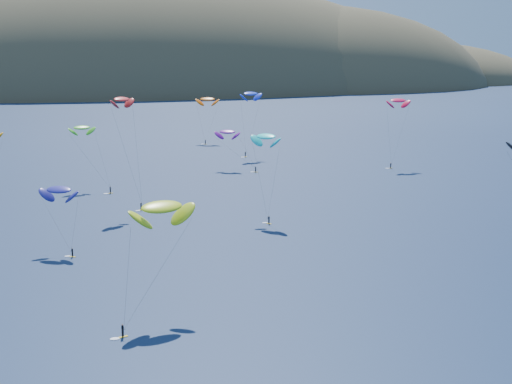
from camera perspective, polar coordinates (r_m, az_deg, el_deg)
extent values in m
ellipsoid|color=#3D3526|center=(622.80, -10.18, 7.11)|extent=(600.00, 300.00, 210.00)
ellipsoid|color=#3D3526|center=(633.68, 4.65, 7.64)|extent=(320.00, 220.00, 156.00)
ellipsoid|color=#3D3526|center=(716.29, 12.86, 8.24)|extent=(240.00, 180.00, 84.00)
cube|color=gold|center=(100.86, -10.61, -11.33)|extent=(1.47, 0.84, 0.08)
cylinder|color=black|center=(100.51, -10.63, -10.86)|extent=(0.33, 0.33, 1.51)
sphere|color=#8C6047|center=(100.17, -10.65, -10.40)|extent=(0.25, 0.25, 0.25)
ellipsoid|color=#C0D71A|center=(105.86, -7.55, -1.19)|extent=(10.94, 7.63, 5.56)
cube|color=gold|center=(191.79, -11.57, -0.10)|extent=(1.49, 0.70, 0.08)
cylinder|color=black|center=(191.60, -11.58, 0.17)|extent=(0.34, 0.34, 1.54)
sphere|color=#8C6047|center=(191.42, -11.59, 0.43)|extent=(0.26, 0.26, 0.26)
ellipsoid|color=#4AC82A|center=(200.17, -13.77, 5.03)|extent=(7.51, 4.62, 3.90)
cube|color=gold|center=(246.38, -0.86, 2.83)|extent=(1.44, 0.92, 0.08)
cylinder|color=black|center=(246.24, -0.86, 3.03)|extent=(0.33, 0.33, 1.49)
sphere|color=#8C6047|center=(246.10, -0.86, 3.23)|extent=(0.25, 0.25, 0.25)
ellipsoid|color=#1631D3|center=(247.42, -0.42, 7.88)|extent=(9.45, 7.04, 4.79)
cube|color=gold|center=(157.13, 1.04, -2.54)|extent=(1.11, 1.32, 0.07)
cylinder|color=black|center=(156.92, 1.04, -2.24)|extent=(0.32, 0.32, 1.44)
sphere|color=#8C6047|center=(156.72, 1.04, -1.95)|extent=(0.24, 0.24, 0.24)
ellipsoid|color=#13DAD1|center=(160.43, 0.80, 4.47)|extent=(7.63, 8.55, 4.41)
cube|color=gold|center=(217.80, -0.03, 1.60)|extent=(1.43, 0.97, 0.08)
cylinder|color=black|center=(217.64, -0.03, 1.83)|extent=(0.33, 0.33, 1.49)
sphere|color=#8C6047|center=(217.49, -0.03, 2.05)|extent=(0.25, 0.25, 0.25)
ellipsoid|color=#70108A|center=(222.95, -2.30, 4.84)|extent=(8.64, 6.69, 4.37)
cube|color=gold|center=(228.56, 10.72, 1.89)|extent=(1.40, 0.49, 0.08)
cylinder|color=black|center=(228.41, 10.73, 2.10)|extent=(0.32, 0.32, 1.47)
sphere|color=#8C6047|center=(228.27, 10.74, 2.31)|extent=(0.25, 0.25, 0.25)
ellipsoid|color=red|center=(231.82, 11.31, 7.20)|extent=(8.22, 4.24, 4.46)
cube|color=gold|center=(171.95, -9.17, -1.41)|extent=(1.27, 1.19, 0.07)
cylinder|color=black|center=(171.76, -9.18, -1.14)|extent=(0.32, 0.32, 1.45)
sphere|color=#8C6047|center=(171.57, -9.19, -0.86)|extent=(0.24, 0.24, 0.24)
ellipsoid|color=red|center=(172.24, -10.69, 7.31)|extent=(7.45, 7.16, 3.94)
cube|color=gold|center=(137.92, -14.46, -5.04)|extent=(1.30, 0.99, 0.07)
cylinder|color=black|center=(137.69, -14.48, -4.72)|extent=(0.30, 0.30, 1.38)
sphere|color=#8C6047|center=(137.46, -14.50, -4.40)|extent=(0.23, 0.23, 0.23)
ellipsoid|color=navy|center=(141.21, -15.49, 0.18)|extent=(8.78, 7.33, 4.47)
cube|color=gold|center=(276.94, -4.07, 3.84)|extent=(1.43, 0.89, 0.08)
cylinder|color=black|center=(276.81, -4.07, 4.01)|extent=(0.32, 0.32, 1.48)
sphere|color=#8C6047|center=(276.69, -4.08, 4.19)|extent=(0.25, 0.25, 0.25)
ellipsoid|color=orange|center=(283.46, -3.91, 7.43)|extent=(9.88, 7.25, 5.01)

